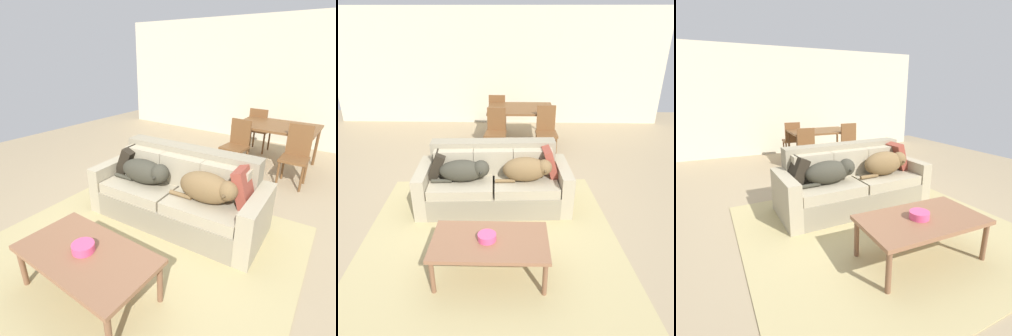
% 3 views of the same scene
% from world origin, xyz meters
% --- Properties ---
extents(ground_plane, '(10.00, 10.00, 0.00)m').
position_xyz_m(ground_plane, '(0.00, 0.00, 0.00)').
color(ground_plane, tan).
extents(back_partition, '(8.00, 0.12, 2.70)m').
position_xyz_m(back_partition, '(0.00, 4.00, 1.35)').
color(back_partition, beige).
rests_on(back_partition, ground).
extents(area_rug, '(3.27, 3.15, 0.01)m').
position_xyz_m(area_rug, '(0.15, -0.80, 0.01)').
color(area_rug, tan).
rests_on(area_rug, ground).
extents(couch, '(2.15, 0.99, 0.88)m').
position_xyz_m(couch, '(0.14, 0.00, 0.34)').
color(couch, gray).
rests_on(couch, ground).
extents(dog_on_left_cushion, '(0.79, 0.34, 0.30)m').
position_xyz_m(dog_on_left_cushion, '(-0.23, -0.17, 0.61)').
color(dog_on_left_cushion, '#363429').
rests_on(dog_on_left_cushion, couch).
extents(dog_on_right_cushion, '(0.77, 0.34, 0.34)m').
position_xyz_m(dog_on_right_cushion, '(0.61, -0.15, 0.62)').
color(dog_on_right_cushion, brown).
rests_on(dog_on_right_cushion, couch).
extents(throw_pillow_by_left_arm, '(0.31, 0.40, 0.40)m').
position_xyz_m(throw_pillow_by_left_arm, '(-0.65, 0.01, 0.62)').
color(throw_pillow_by_left_arm, black).
rests_on(throw_pillow_by_left_arm, couch).
extents(throw_pillow_by_right_arm, '(0.26, 0.44, 0.44)m').
position_xyz_m(throw_pillow_by_right_arm, '(0.93, 0.09, 0.64)').
color(throw_pillow_by_right_arm, brown).
rests_on(throw_pillow_by_right_arm, couch).
extents(coffee_table, '(1.20, 0.67, 0.44)m').
position_xyz_m(coffee_table, '(0.19, -1.44, 0.40)').
color(coffee_table, '#8C5D40').
rests_on(coffee_table, ground).
extents(bowl_on_coffee_table, '(0.19, 0.19, 0.07)m').
position_xyz_m(bowl_on_coffee_table, '(0.16, -1.44, 0.48)').
color(bowl_on_coffee_table, '#EA4C7F').
rests_on(bowl_on_coffee_table, coffee_table).
extents(dining_table, '(1.35, 0.97, 0.76)m').
position_xyz_m(dining_table, '(0.56, 2.53, 0.69)').
color(dining_table, brown).
rests_on(dining_table, ground).
extents(dining_chair_near_left, '(0.43, 0.43, 0.89)m').
position_xyz_m(dining_chair_near_left, '(0.07, 1.91, 0.49)').
color(dining_chair_near_left, brown).
rests_on(dining_chair_near_left, ground).
extents(dining_chair_near_right, '(0.41, 0.41, 0.95)m').
position_xyz_m(dining_chair_near_right, '(1.05, 1.90, 0.51)').
color(dining_chair_near_right, brown).
rests_on(dining_chair_near_right, ground).
extents(dining_chair_far_left, '(0.41, 0.41, 0.91)m').
position_xyz_m(dining_chair_far_left, '(0.05, 3.11, 0.51)').
color(dining_chair_far_left, brown).
rests_on(dining_chair_far_left, ground).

